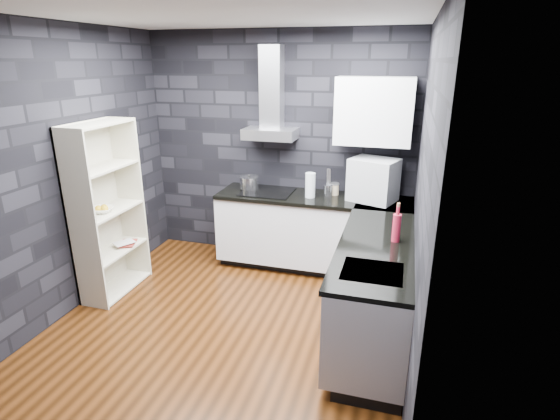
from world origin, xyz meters
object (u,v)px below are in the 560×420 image
at_px(red_bottle, 396,228).
at_px(glass_vase, 310,185).
at_px(fruit_bowl, 102,210).
at_px(pot, 249,183).
at_px(storage_jar, 334,190).
at_px(utensil_crock, 328,191).
at_px(bookshelf, 108,211).
at_px(appliance_garage, 373,181).

bearing_deg(red_bottle, glass_vase, 133.28).
bearing_deg(fruit_bowl, pot, 47.10).
distance_m(storage_jar, utensil_crock, 0.10).
relative_size(glass_vase, bookshelf, 0.15).
height_order(bookshelf, fruit_bowl, bookshelf).
xyz_separation_m(glass_vase, red_bottle, (0.97, -1.03, -0.02)).
distance_m(storage_jar, red_bottle, 1.40).
distance_m(pot, bookshelf, 1.60).
xyz_separation_m(glass_vase, appliance_garage, (0.68, 0.07, 0.09)).
relative_size(glass_vase, fruit_bowl, 1.31).
height_order(pot, appliance_garage, appliance_garage).
xyz_separation_m(glass_vase, fruit_bowl, (-1.89, -1.11, -0.10)).
distance_m(utensil_crock, fruit_bowl, 2.40).
bearing_deg(appliance_garage, bookshelf, -137.36).
bearing_deg(appliance_garage, utensil_crock, -162.62).
xyz_separation_m(utensil_crock, red_bottle, (0.78, -1.12, 0.06)).
bearing_deg(pot, appliance_garage, -1.10).
bearing_deg(pot, fruit_bowl, -132.90).
relative_size(pot, fruit_bowl, 1.04).
relative_size(red_bottle, fruit_bowl, 1.13).
bearing_deg(fruit_bowl, red_bottle, 1.68).
bearing_deg(bookshelf, red_bottle, 12.06).
bearing_deg(glass_vase, fruit_bowl, -149.48).
xyz_separation_m(utensil_crock, appliance_garage, (0.49, -0.02, 0.16)).
xyz_separation_m(utensil_crock, fruit_bowl, (-2.08, -1.20, -0.03)).
height_order(red_bottle, bookshelf, bookshelf).
distance_m(bookshelf, fruit_bowl, 0.09).
distance_m(appliance_garage, red_bottle, 1.14).
bearing_deg(pot, red_bottle, -33.14).
relative_size(storage_jar, red_bottle, 0.50).
height_order(pot, storage_jar, pot).
bearing_deg(utensil_crock, appliance_garage, -1.93).
distance_m(pot, utensil_crock, 0.95).
height_order(storage_jar, utensil_crock, utensil_crock).
distance_m(pot, red_bottle, 2.07).
height_order(utensil_crock, red_bottle, red_bottle).
xyz_separation_m(pot, glass_vase, (0.76, -0.10, 0.06)).
distance_m(red_bottle, fruit_bowl, 2.86).
bearing_deg(fruit_bowl, storage_jar, 31.00).
xyz_separation_m(pot, fruit_bowl, (-1.13, -1.21, -0.04)).
bearing_deg(storage_jar, utensil_crock, -126.43).
distance_m(glass_vase, utensil_crock, 0.22).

